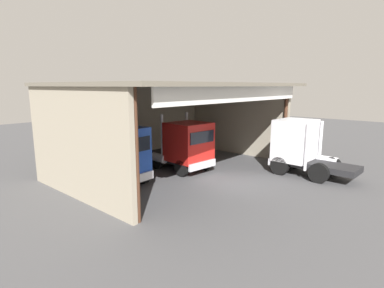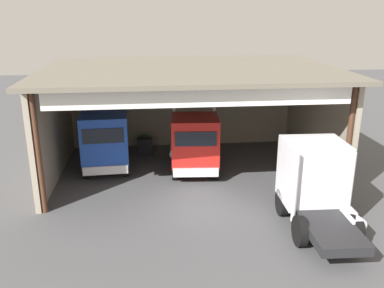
{
  "view_description": "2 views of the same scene",
  "coord_description": "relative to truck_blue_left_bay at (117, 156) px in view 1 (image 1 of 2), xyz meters",
  "views": [
    {
      "loc": [
        -14.11,
        -9.22,
        5.48
      ],
      "look_at": [
        0.0,
        3.14,
        1.91
      ],
      "focal_mm": 28.67,
      "sensor_mm": 36.0,
      "label": 1
    },
    {
      "loc": [
        -2.09,
        -16.71,
        8.5
      ],
      "look_at": [
        0.0,
        3.14,
        1.91
      ],
      "focal_mm": 38.87,
      "sensor_mm": 36.0,
      "label": 2
    }
  ],
  "objects": [
    {
      "name": "truck_blue_left_bay",
      "position": [
        0.0,
        0.0,
        0.0
      ],
      "size": [
        2.72,
        5.13,
        3.29
      ],
      "rotation": [
        0.0,
        0.0,
        3.2
      ],
      "color": "#1E47B7",
      "rests_on": "ground"
    },
    {
      "name": "workshop_shed",
      "position": [
        4.5,
        0.63,
        2.18
      ],
      "size": [
        14.61,
        10.08,
        5.65
      ],
      "color": "#9E937F",
      "rests_on": "ground"
    },
    {
      "name": "tool_cart",
      "position": [
        2.09,
        2.53,
        -1.22
      ],
      "size": [
        0.9,
        0.6,
        1.0
      ],
      "primitive_type": "cube",
      "color": "black",
      "rests_on": "ground"
    },
    {
      "name": "oil_drum",
      "position": [
        2.0,
        3.46,
        -1.28
      ],
      "size": [
        0.58,
        0.58,
        0.88
      ],
      "primitive_type": "cylinder",
      "color": "#197233",
      "rests_on": "ground"
    },
    {
      "name": "truck_white_yard_outside",
      "position": [
        8.96,
        -6.62,
        0.04
      ],
      "size": [
        2.61,
        5.07,
        3.41
      ],
      "rotation": [
        0.0,
        0.0,
        -0.04
      ],
      "color": "white",
      "rests_on": "ground"
    },
    {
      "name": "truck_red_right_bay",
      "position": [
        4.71,
        -0.72,
        -0.04
      ],
      "size": [
        2.65,
        5.22,
        3.7
      ],
      "rotation": [
        0.0,
        0.0,
        3.07
      ],
      "color": "red",
      "rests_on": "ground"
    },
    {
      "name": "ground_plane",
      "position": [
        4.5,
        -4.65,
        -1.72
      ],
      "size": [
        80.0,
        80.0,
        0.0
      ],
      "primitive_type": "plane",
      "color": "#4C4C4F",
      "rests_on": "ground"
    }
  ]
}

